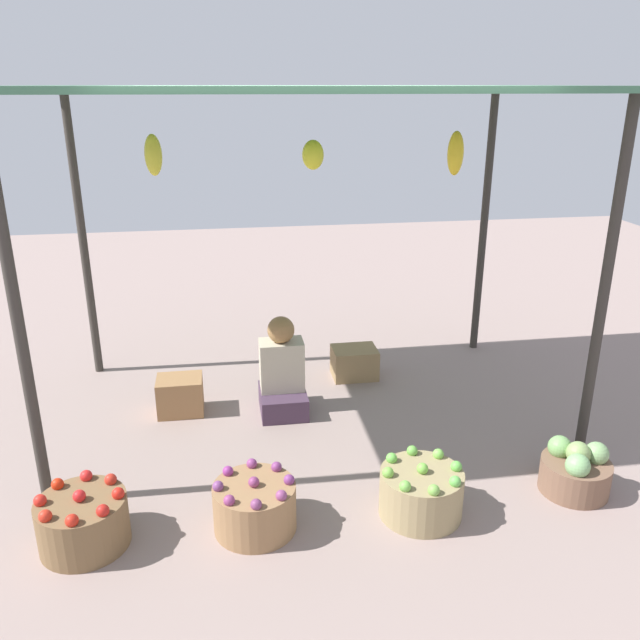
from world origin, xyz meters
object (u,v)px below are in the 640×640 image
Objects in this scene: basket_green_apples at (421,492)px; wooden_crate_near_vendor at (180,395)px; basket_red_tomatoes at (83,521)px; vendor_person at (282,376)px; wooden_crate_stacked_rear at (354,362)px; basket_cabbages at (575,471)px; basket_purple_onions at (255,506)px.

basket_green_apples is 2.13m from wooden_crate_near_vendor.
vendor_person is at bearing 48.35° from basket_red_tomatoes.
vendor_person is 2.01× the size of wooden_crate_stacked_rear.
vendor_person is 1.61m from basket_green_apples.
basket_cabbages is at bearing 3.98° from basket_green_apples.
vendor_person reaches higher than basket_green_apples.
basket_purple_onions is 1.11× the size of basket_cabbages.
basket_purple_onions reaches higher than wooden_crate_near_vendor.
vendor_person is 1.57× the size of basket_red_tomatoes.
basket_red_tomatoes is 1.28× the size of wooden_crate_stacked_rear.
basket_cabbages is at bearing -30.10° from wooden_crate_near_vendor.
vendor_person is 1.62× the size of basket_purple_onions.
basket_purple_onions is at bearing -0.39° from basket_red_tomatoes.
basket_green_apples is at bearing -176.02° from basket_cabbages.
basket_red_tomatoes reaches higher than basket_purple_onions.
wooden_crate_stacked_rear is at bearing 37.12° from vendor_person.
wooden_crate_near_vendor is 0.91× the size of wooden_crate_stacked_rear.
vendor_person is at bearing -142.88° from wooden_crate_stacked_rear.
wooden_crate_near_vendor is (0.46, 1.51, -0.01)m from basket_red_tomatoes.
basket_purple_onions is at bearing -72.04° from wooden_crate_near_vendor.
basket_purple_onions is at bearing 178.88° from basket_green_apples.
basket_red_tomatoes is (-1.26, -1.42, -0.15)m from vendor_person.
wooden_crate_near_vendor is at bearing 149.90° from basket_cabbages.
vendor_person reaches higher than basket_purple_onions.
basket_red_tomatoes is at bearing -107.13° from wooden_crate_near_vendor.
basket_green_apples is at bearing -45.95° from wooden_crate_near_vendor.
basket_red_tomatoes is at bearing -179.11° from basket_cabbages.
wooden_crate_near_vendor is (-1.48, 1.53, -0.00)m from basket_green_apples.
wooden_crate_stacked_rear is at bearing 16.32° from wooden_crate_near_vendor.
wooden_crate_stacked_rear is at bearing 89.80° from basket_green_apples.
basket_green_apples is (1.95, -0.03, -0.00)m from basket_red_tomatoes.
basket_red_tomatoes reaches higher than wooden_crate_stacked_rear.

